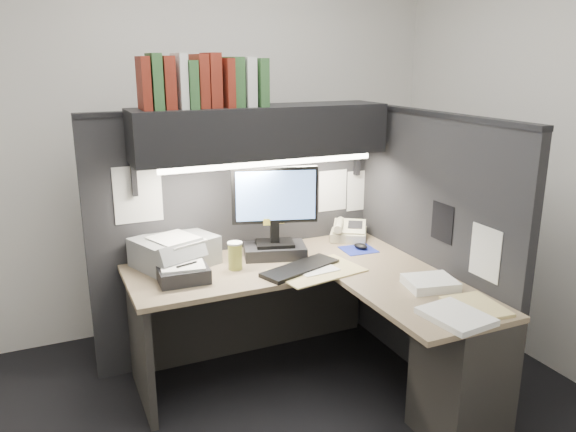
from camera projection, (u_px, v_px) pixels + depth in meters
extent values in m
plane|color=black|center=(294.00, 424.00, 3.05)|extent=(3.50, 3.50, 0.00)
cube|color=silver|center=(207.00, 141.00, 4.00)|extent=(3.50, 0.04, 2.70)
cube|color=silver|center=(552.00, 300.00, 1.37)|extent=(3.50, 0.04, 2.70)
cube|color=silver|center=(559.00, 157.00, 3.37)|extent=(0.04, 3.00, 2.70)
cube|color=black|center=(239.00, 236.00, 3.66)|extent=(1.90, 0.06, 1.60)
cube|color=black|center=(430.00, 251.00, 3.38)|extent=(0.06, 1.50, 1.60)
cube|color=#917F5C|center=(271.00, 265.00, 3.39)|extent=(1.70, 0.68, 0.03)
cube|color=#917F5C|center=(424.00, 297.00, 2.93)|extent=(0.60, 0.85, 0.03)
cube|color=#292724|center=(254.00, 302.00, 3.75)|extent=(1.61, 0.02, 0.70)
cube|color=#292724|center=(141.00, 346.00, 3.17)|extent=(0.04, 0.61, 0.70)
cube|color=#292724|center=(462.00, 376.00, 2.87)|extent=(0.38, 0.40, 0.70)
cube|color=black|center=(261.00, 131.00, 3.35)|extent=(1.55, 0.34, 0.30)
cylinder|color=white|center=(270.00, 163.00, 3.28)|extent=(1.32, 0.04, 0.04)
cube|color=black|center=(275.00, 251.00, 3.49)|extent=(0.43, 0.33, 0.07)
cube|color=black|center=(275.00, 232.00, 3.46)|extent=(0.06, 0.05, 0.13)
cube|color=black|center=(275.00, 195.00, 3.39)|extent=(0.51, 0.18, 0.35)
cube|color=#72A3FB|center=(276.00, 196.00, 3.37)|extent=(0.46, 0.14, 0.30)
cube|color=black|center=(300.00, 268.00, 3.26)|extent=(0.53, 0.32, 0.02)
cube|color=navy|center=(358.00, 250.00, 3.61)|extent=(0.22, 0.20, 0.00)
ellipsoid|color=black|center=(361.00, 246.00, 3.62)|extent=(0.09, 0.11, 0.04)
cube|color=beige|center=(349.00, 232.00, 3.83)|extent=(0.33, 0.34, 0.10)
cylinder|color=#B0A946|center=(235.00, 257.00, 3.27)|extent=(0.10, 0.10, 0.15)
cube|color=gray|center=(175.00, 251.00, 3.33)|extent=(0.53, 0.49, 0.17)
cube|color=black|center=(183.00, 274.00, 3.10)|extent=(0.28, 0.24, 0.08)
cube|color=#CCB973|center=(317.00, 271.00, 3.25)|extent=(0.55, 0.41, 0.01)
cube|color=white|center=(430.00, 283.00, 3.02)|extent=(0.30, 0.27, 0.05)
cube|color=white|center=(456.00, 316.00, 2.65)|extent=(0.28, 0.33, 0.03)
cube|color=#CCB973|center=(476.00, 307.00, 2.77)|extent=(0.26, 0.32, 0.02)
cube|color=maroon|center=(144.00, 83.00, 3.01)|extent=(0.05, 0.22, 0.28)
cube|color=#2C562B|center=(155.00, 82.00, 3.03)|extent=(0.06, 0.22, 0.30)
cube|color=maroon|center=(166.00, 83.00, 3.07)|extent=(0.06, 0.22, 0.28)
cube|color=silver|center=(180.00, 81.00, 3.09)|extent=(0.05, 0.22, 0.30)
cube|color=#2C562B|center=(190.00, 84.00, 3.10)|extent=(0.06, 0.22, 0.26)
cube|color=maroon|center=(200.00, 81.00, 3.15)|extent=(0.06, 0.22, 0.29)
cube|color=maroon|center=(211.00, 80.00, 3.17)|extent=(0.07, 0.22, 0.30)
cube|color=maroon|center=(225.00, 83.00, 3.19)|extent=(0.05, 0.22, 0.27)
cube|color=#2C562B|center=(234.00, 82.00, 3.22)|extent=(0.06, 0.22, 0.28)
cube|color=silver|center=(246.00, 82.00, 3.25)|extent=(0.06, 0.22, 0.28)
cube|color=#2C562B|center=(259.00, 82.00, 3.25)|extent=(0.05, 0.22, 0.27)
cube|color=white|center=(333.00, 191.00, 3.83)|extent=(0.21, 0.00, 0.28)
cube|color=white|center=(360.00, 190.00, 3.92)|extent=(0.21, 0.00, 0.28)
cube|color=white|center=(138.00, 194.00, 3.29)|extent=(0.28, 0.00, 0.34)
cube|color=black|center=(442.00, 223.00, 3.19)|extent=(0.00, 0.18, 0.22)
cube|color=white|center=(485.00, 253.00, 2.90)|extent=(0.00, 0.21, 0.28)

